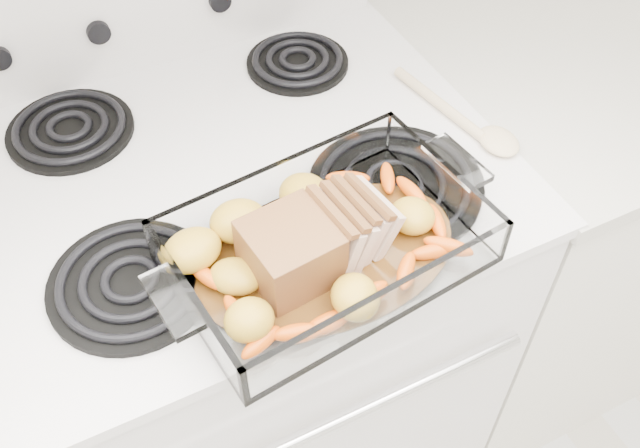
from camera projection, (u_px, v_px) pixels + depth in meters
name	position (u px, v px, depth m)	size (l,w,h in m)	color
electric_range	(250.00, 328.00, 1.38)	(0.78, 0.70, 1.12)	white
counter_right	(525.00, 220.00, 1.59)	(0.58, 0.68, 0.93)	white
baking_dish	(327.00, 250.00, 0.89)	(0.37, 0.25, 0.07)	white
pork_roast	(308.00, 243.00, 0.86)	(0.19, 0.10, 0.08)	brown
roast_vegetables	(310.00, 225.00, 0.91)	(0.38, 0.21, 0.05)	#FF5700
wooden_spoon	(472.00, 124.00, 1.08)	(0.08, 0.25, 0.02)	beige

